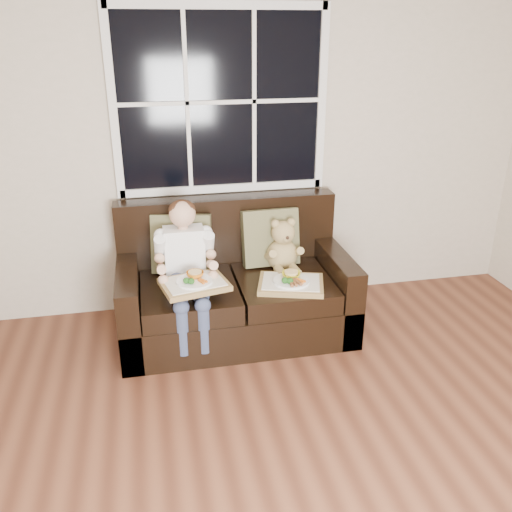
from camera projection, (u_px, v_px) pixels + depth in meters
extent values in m
cube|color=beige|center=(256.00, 141.00, 4.20)|extent=(4.50, 0.02, 2.70)
cube|color=black|center=(221.00, 102.00, 4.01)|extent=(1.50, 0.02, 1.25)
cube|color=silver|center=(223.00, 188.00, 4.26)|extent=(1.58, 0.04, 0.06)
cube|color=silver|center=(219.00, 5.00, 3.74)|extent=(1.58, 0.04, 0.06)
cube|color=silver|center=(113.00, 105.00, 3.85)|extent=(0.06, 0.04, 1.37)
cube|color=silver|center=(322.00, 100.00, 4.15)|extent=(0.06, 0.04, 1.37)
cube|color=silver|center=(221.00, 102.00, 4.00)|extent=(1.50, 0.03, 0.03)
cube|color=black|center=(236.00, 314.00, 4.12)|extent=(1.70, 0.90, 0.30)
cube|color=black|center=(130.00, 306.00, 3.91)|extent=(0.15, 0.90, 0.60)
cube|color=black|center=(334.00, 287.00, 4.21)|extent=(0.15, 0.90, 0.60)
cube|color=black|center=(227.00, 238.00, 4.27)|extent=(1.70, 0.18, 0.66)
cube|color=black|center=(189.00, 297.00, 3.89)|extent=(0.68, 0.72, 0.15)
cube|color=black|center=(284.00, 288.00, 4.02)|extent=(0.68, 0.72, 0.15)
cube|color=brown|center=(181.00, 244.00, 4.04)|extent=(0.47, 0.29, 0.45)
cube|color=brown|center=(270.00, 237.00, 4.17)|extent=(0.44, 0.21, 0.45)
cube|color=white|center=(184.00, 254.00, 3.90)|extent=(0.28, 0.17, 0.39)
sphere|color=tan|center=(182.00, 214.00, 3.77)|extent=(0.19, 0.19, 0.19)
ellipsoid|color=#3C2113|center=(182.00, 209.00, 3.77)|extent=(0.19, 0.19, 0.13)
cylinder|color=#353F5D|center=(178.00, 288.00, 3.75)|extent=(0.11, 0.35, 0.11)
cylinder|color=#353F5D|center=(199.00, 286.00, 3.78)|extent=(0.11, 0.35, 0.11)
cylinder|color=#353F5D|center=(183.00, 332.00, 3.61)|extent=(0.10, 0.10, 0.33)
cylinder|color=#353F5D|center=(204.00, 330.00, 3.64)|extent=(0.10, 0.10, 0.33)
cylinder|color=tan|center=(161.00, 257.00, 3.73)|extent=(0.07, 0.35, 0.27)
cylinder|color=tan|center=(210.00, 253.00, 3.79)|extent=(0.07, 0.35, 0.27)
ellipsoid|color=tan|center=(282.00, 255.00, 4.13)|extent=(0.25, 0.22, 0.25)
sphere|color=tan|center=(283.00, 233.00, 4.05)|extent=(0.19, 0.19, 0.18)
sphere|color=tan|center=(275.00, 224.00, 4.01)|extent=(0.06, 0.06, 0.06)
sphere|color=tan|center=(291.00, 223.00, 4.03)|extent=(0.06, 0.06, 0.06)
sphere|color=tan|center=(285.00, 238.00, 3.99)|extent=(0.07, 0.07, 0.07)
sphere|color=black|center=(286.00, 238.00, 3.96)|extent=(0.03, 0.03, 0.03)
cylinder|color=tan|center=(279.00, 272.00, 4.03)|extent=(0.08, 0.14, 0.07)
cylinder|color=tan|center=(294.00, 270.00, 4.05)|extent=(0.08, 0.14, 0.07)
cube|color=#A07E48|center=(194.00, 285.00, 3.65)|extent=(0.49, 0.41, 0.04)
cube|color=beige|center=(194.00, 282.00, 3.64)|extent=(0.43, 0.35, 0.01)
cylinder|color=white|center=(194.00, 281.00, 3.62)|extent=(0.25, 0.25, 0.02)
imported|color=orange|center=(195.00, 274.00, 3.66)|extent=(0.14, 0.14, 0.04)
cylinder|color=#EFC782|center=(195.00, 274.00, 3.66)|extent=(0.09, 0.09, 0.02)
ellipsoid|color=#235A1C|center=(186.00, 281.00, 3.57)|extent=(0.05, 0.05, 0.04)
ellipsoid|color=#235A1C|center=(191.00, 281.00, 3.56)|extent=(0.05, 0.05, 0.04)
cylinder|color=orange|center=(202.00, 281.00, 3.59)|extent=(0.05, 0.07, 0.02)
cube|color=#A07E48|center=(291.00, 284.00, 3.86)|extent=(0.54, 0.47, 0.04)
cube|color=beige|center=(291.00, 282.00, 3.85)|extent=(0.47, 0.40, 0.01)
cylinder|color=white|center=(291.00, 281.00, 3.84)|extent=(0.26, 0.26, 0.02)
imported|color=yellow|center=(291.00, 275.00, 3.88)|extent=(0.16, 0.16, 0.03)
cylinder|color=#EFC782|center=(291.00, 274.00, 3.87)|extent=(0.10, 0.10, 0.02)
ellipsoid|color=#235A1C|center=(285.00, 280.00, 3.78)|extent=(0.05, 0.05, 0.04)
ellipsoid|color=#235A1C|center=(290.00, 281.00, 3.77)|extent=(0.05, 0.05, 0.04)
cylinder|color=orange|center=(300.00, 281.00, 3.80)|extent=(0.05, 0.07, 0.02)
cylinder|color=brown|center=(294.00, 283.00, 3.77)|extent=(0.03, 0.09, 0.02)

